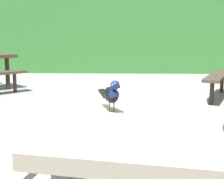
{
  "coord_description": "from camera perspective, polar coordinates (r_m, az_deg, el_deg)",
  "views": [
    {
      "loc": [
        0.13,
        -2.15,
        1.18
      ],
      "look_at": [
        0.06,
        -0.18,
        0.84
      ],
      "focal_mm": 52.93,
      "sensor_mm": 36.0,
      "label": 1
    }
  ],
  "objects": [
    {
      "name": "bird_grackle",
      "position": [
        1.84,
        -0.04,
        -0.75
      ],
      "size": [
        0.15,
        0.27,
        0.18
      ],
      "color": "black",
      "rests_on": "picnic_table_foreground"
    },
    {
      "name": "picnic_table_foreground",
      "position": [
        2.06,
        5.5,
        -7.9
      ],
      "size": [
        1.96,
        1.99,
        0.74
      ],
      "color": "gray",
      "rests_on": "ground"
    },
    {
      "name": "hedge_wall",
      "position": [
        10.58,
        1.26,
        9.28
      ],
      "size": [
        28.0,
        1.76,
        2.2
      ],
      "primitive_type": "cube",
      "color": "#387A33",
      "rests_on": "ground"
    }
  ]
}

